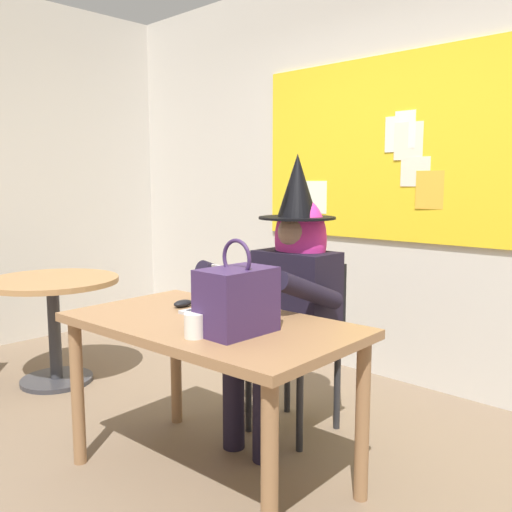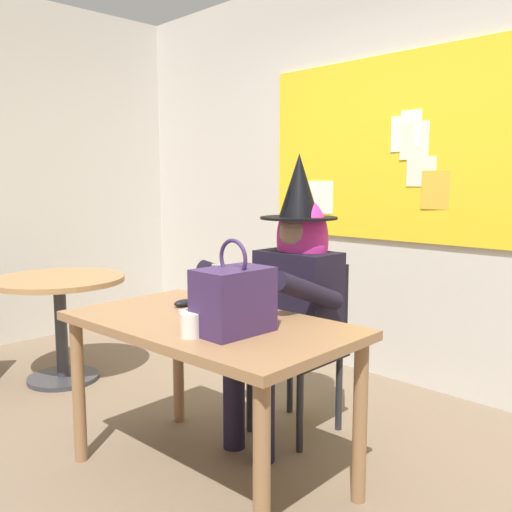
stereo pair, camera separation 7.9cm
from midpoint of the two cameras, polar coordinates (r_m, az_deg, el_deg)
name	(u,v)px [view 2 (the right image)]	position (r m, az deg, el deg)	size (l,w,h in m)	color
ground_plane	(196,492)	(2.61, -5.23, -23.05)	(24.00, 24.00, 0.00)	#75604C
wall_back_bulletin	(424,168)	(3.71, 17.53, 8.66)	(5.79, 1.93, 2.82)	beige
desk_main	(209,342)	(2.45, -3.97, -8.84)	(1.33, 0.79, 0.74)	#8E6642
chair_at_desk	(304,336)	(3.03, 5.76, -8.21)	(0.44, 0.44, 0.90)	black
person_costumed	(291,286)	(2.87, 4.38, -3.07)	(0.61, 0.67, 1.48)	black
laptop	(220,303)	(2.54, -2.80, -4.87)	(0.28, 0.26, 0.21)	#B7B7BC
computer_mouse	(183,303)	(2.70, -6.68, -4.83)	(0.06, 0.10, 0.03)	black
handbag	(233,300)	(2.19, -1.32, -4.53)	(0.20, 0.30, 0.38)	#38234C
coffee_mug	(191,325)	(2.16, -5.72, -7.11)	(0.08, 0.08, 0.10)	silver
side_table_round	(60,304)	(3.91, -19.02, -4.67)	(0.85, 0.85, 0.71)	#A37547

